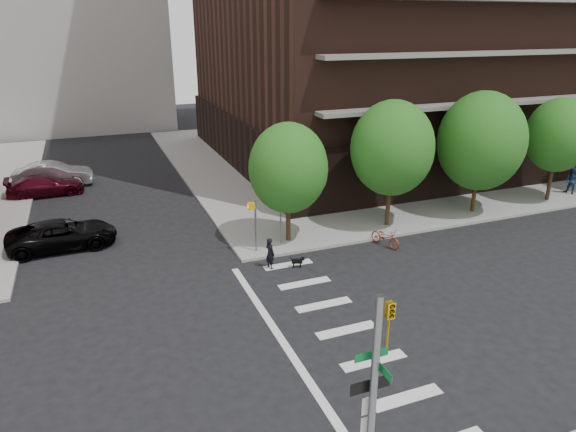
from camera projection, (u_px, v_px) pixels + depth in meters
name	position (u px, v px, depth m)	size (l,w,h in m)	color
ground	(271.00, 348.00, 18.28)	(120.00, 120.00, 0.00)	black
sidewalk_ne	(398.00, 152.00, 45.75)	(39.00, 33.00, 0.15)	gray
crosswalk	(327.00, 334.00, 19.03)	(3.85, 13.00, 0.01)	silver
tree_a	(288.00, 168.00, 25.63)	(4.00, 4.00, 5.90)	#301E11
tree_b	(392.00, 148.00, 27.51)	(4.50, 4.50, 6.65)	#301E11
tree_c	(481.00, 141.00, 29.60)	(5.00, 5.00, 6.80)	#301E11
tree_d	(559.00, 135.00, 31.70)	(4.00, 4.00, 6.20)	#301E11
pedestrian_signal	(261.00, 217.00, 25.32)	(2.18, 0.67, 2.60)	slate
parked_car_black	(62.00, 235.00, 26.13)	(5.27, 2.43, 1.47)	black
parked_car_maroon	(45.00, 185.00, 34.18)	(4.79, 1.95, 1.39)	#400714
parked_car_silver	(53.00, 175.00, 36.06)	(5.20, 1.81, 1.71)	#9EA2A6
scooter	(385.00, 237.00, 26.48)	(0.64, 1.84, 0.97)	#9F3D23
dog_walker	(270.00, 253.00, 23.95)	(0.37, 0.56, 1.53)	black
dog	(298.00, 261.00, 24.18)	(0.62, 0.32, 0.51)	black
pedestrian_far	(572.00, 181.00, 33.99)	(0.68, 0.87, 1.79)	navy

